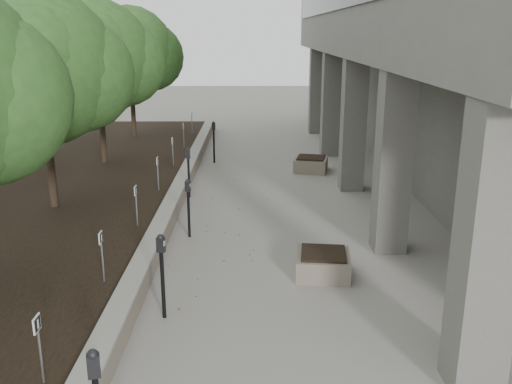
{
  "coord_description": "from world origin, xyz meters",
  "views": [
    {
      "loc": [
        0.36,
        -5.65,
        4.76
      ],
      "look_at": [
        0.42,
        6.75,
        1.14
      ],
      "focal_mm": 38.68,
      "sensor_mm": 36.0,
      "label": 1
    }
  ],
  "objects_px": {
    "parking_meter_4": "(189,173)",
    "planter_back": "(311,164)",
    "crabapple_tree_4": "(99,82)",
    "crabapple_tree_5": "(131,72)",
    "parking_meter_3": "(189,208)",
    "planter_front": "(323,263)",
    "parking_meter_2": "(162,277)",
    "parking_meter_5": "(214,142)",
    "crabapple_tree_3": "(44,101)"
  },
  "relations": [
    {
      "from": "parking_meter_5",
      "to": "planter_front",
      "type": "distance_m",
      "value": 10.36
    },
    {
      "from": "parking_meter_3",
      "to": "parking_meter_4",
      "type": "distance_m",
      "value": 3.32
    },
    {
      "from": "planter_front",
      "to": "planter_back",
      "type": "distance_m",
      "value": 8.68
    },
    {
      "from": "parking_meter_2",
      "to": "parking_meter_4",
      "type": "xyz_separation_m",
      "value": [
        -0.37,
        7.19,
        -0.02
      ]
    },
    {
      "from": "parking_meter_2",
      "to": "parking_meter_3",
      "type": "bearing_deg",
      "value": 109.23
    },
    {
      "from": "parking_meter_4",
      "to": "planter_front",
      "type": "height_order",
      "value": "parking_meter_4"
    },
    {
      "from": "parking_meter_3",
      "to": "planter_back",
      "type": "height_order",
      "value": "parking_meter_3"
    },
    {
      "from": "crabapple_tree_3",
      "to": "parking_meter_5",
      "type": "relative_size",
      "value": 3.47
    },
    {
      "from": "crabapple_tree_5",
      "to": "parking_meter_4",
      "type": "xyz_separation_m",
      "value": [
        3.25,
        -7.91,
        -2.37
      ]
    },
    {
      "from": "crabapple_tree_5",
      "to": "parking_meter_2",
      "type": "distance_m",
      "value": 15.7
    },
    {
      "from": "parking_meter_2",
      "to": "parking_meter_3",
      "type": "xyz_separation_m",
      "value": [
        0.0,
        3.89,
        -0.05
      ]
    },
    {
      "from": "crabapple_tree_4",
      "to": "planter_front",
      "type": "distance_m",
      "value": 11.02
    },
    {
      "from": "crabapple_tree_4",
      "to": "crabapple_tree_5",
      "type": "bearing_deg",
      "value": 90.0
    },
    {
      "from": "crabapple_tree_5",
      "to": "planter_front",
      "type": "height_order",
      "value": "crabapple_tree_5"
    },
    {
      "from": "parking_meter_3",
      "to": "planter_back",
      "type": "distance_m",
      "value": 7.42
    },
    {
      "from": "crabapple_tree_4",
      "to": "parking_meter_3",
      "type": "bearing_deg",
      "value": -59.75
    },
    {
      "from": "parking_meter_3",
      "to": "parking_meter_4",
      "type": "bearing_deg",
      "value": 111.12
    },
    {
      "from": "planter_front",
      "to": "planter_back",
      "type": "bearing_deg",
      "value": 85.9
    },
    {
      "from": "parking_meter_2",
      "to": "planter_back",
      "type": "bearing_deg",
      "value": 90.27
    },
    {
      "from": "parking_meter_4",
      "to": "crabapple_tree_4",
      "type": "bearing_deg",
      "value": 142.08
    },
    {
      "from": "planter_back",
      "to": "crabapple_tree_4",
      "type": "bearing_deg",
      "value": -177.72
    },
    {
      "from": "crabapple_tree_4",
      "to": "parking_meter_2",
      "type": "height_order",
      "value": "crabapple_tree_4"
    },
    {
      "from": "parking_meter_2",
      "to": "parking_meter_5",
      "type": "bearing_deg",
      "value": 108.92
    },
    {
      "from": "parking_meter_4",
      "to": "parking_meter_5",
      "type": "bearing_deg",
      "value": 88.33
    },
    {
      "from": "parking_meter_4",
      "to": "crabapple_tree_5",
      "type": "bearing_deg",
      "value": 116.24
    },
    {
      "from": "parking_meter_5",
      "to": "crabapple_tree_4",
      "type": "bearing_deg",
      "value": -164.6
    },
    {
      "from": "crabapple_tree_4",
      "to": "planter_back",
      "type": "height_order",
      "value": "crabapple_tree_4"
    },
    {
      "from": "parking_meter_2",
      "to": "planter_back",
      "type": "relative_size",
      "value": 1.39
    },
    {
      "from": "planter_front",
      "to": "parking_meter_3",
      "type": "bearing_deg",
      "value": 143.73
    },
    {
      "from": "crabapple_tree_3",
      "to": "crabapple_tree_5",
      "type": "bearing_deg",
      "value": 90.0
    },
    {
      "from": "crabapple_tree_4",
      "to": "parking_meter_3",
      "type": "relative_size",
      "value": 3.77
    },
    {
      "from": "crabapple_tree_4",
      "to": "planter_front",
      "type": "bearing_deg",
      "value": -51.88
    },
    {
      "from": "parking_meter_4",
      "to": "planter_back",
      "type": "bearing_deg",
      "value": 42.92
    },
    {
      "from": "parking_meter_3",
      "to": "parking_meter_4",
      "type": "height_order",
      "value": "parking_meter_4"
    },
    {
      "from": "crabapple_tree_4",
      "to": "crabapple_tree_5",
      "type": "relative_size",
      "value": 1.0
    },
    {
      "from": "crabapple_tree_4",
      "to": "crabapple_tree_3",
      "type": "bearing_deg",
      "value": -90.0
    },
    {
      "from": "parking_meter_5",
      "to": "planter_front",
      "type": "bearing_deg",
      "value": -81.48
    },
    {
      "from": "crabapple_tree_4",
      "to": "planter_back",
      "type": "distance_m",
      "value": 7.74
    },
    {
      "from": "crabapple_tree_3",
      "to": "planter_back",
      "type": "distance_m",
      "value": 9.37
    },
    {
      "from": "crabapple_tree_4",
      "to": "parking_meter_5",
      "type": "bearing_deg",
      "value": 23.05
    },
    {
      "from": "crabapple_tree_5",
      "to": "crabapple_tree_4",
      "type": "bearing_deg",
      "value": -90.0
    },
    {
      "from": "parking_meter_3",
      "to": "planter_front",
      "type": "xyz_separation_m",
      "value": [
        2.95,
        -2.16,
        -0.47
      ]
    },
    {
      "from": "parking_meter_4",
      "to": "planter_front",
      "type": "relative_size",
      "value": 1.41
    },
    {
      "from": "crabapple_tree_5",
      "to": "planter_back",
      "type": "distance_m",
      "value": 9.06
    },
    {
      "from": "crabapple_tree_4",
      "to": "parking_meter_4",
      "type": "height_order",
      "value": "crabapple_tree_4"
    },
    {
      "from": "crabapple_tree_3",
      "to": "parking_meter_5",
      "type": "bearing_deg",
      "value": 60.7
    },
    {
      "from": "parking_meter_4",
      "to": "planter_back",
      "type": "xyz_separation_m",
      "value": [
        3.94,
        3.19,
        -0.49
      ]
    },
    {
      "from": "planter_back",
      "to": "parking_meter_5",
      "type": "bearing_deg",
      "value": 159.89
    },
    {
      "from": "crabapple_tree_3",
      "to": "planter_front",
      "type": "height_order",
      "value": "crabapple_tree_3"
    },
    {
      "from": "parking_meter_4",
      "to": "parking_meter_2",
      "type": "bearing_deg",
      "value": -83.19
    }
  ]
}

